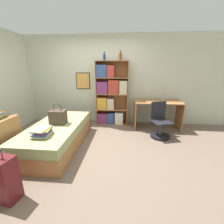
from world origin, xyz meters
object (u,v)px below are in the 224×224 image
at_px(handbag, 58,117).
at_px(bottle_green, 104,57).
at_px(desk, 157,109).
at_px(book_stack_on_bed, 42,132).
at_px(desk_lamp, 165,90).
at_px(desk_chair, 160,126).
at_px(bed, 58,135).
at_px(bookcase, 110,96).
at_px(suitcase, 1,179).
at_px(bottle_brown, 120,57).

relative_size(handbag, bottle_green, 1.94).
distance_m(handbag, desk, 2.66).
xyz_separation_m(book_stack_on_bed, desk_lamp, (2.58, 1.98, 0.49)).
height_order(desk, desk_chair, desk_chair).
relative_size(book_stack_on_bed, desk_lamp, 0.86).
distance_m(bed, book_stack_on_bed, 0.66).
bearing_deg(book_stack_on_bed, bookcase, 63.33).
distance_m(bookcase, bottle_green, 1.09).
bearing_deg(desk_lamp, bed, -151.51).
bearing_deg(desk_lamp, handbag, -152.07).
distance_m(book_stack_on_bed, suitcase, 0.93).
bearing_deg(desk_lamp, bookcase, 178.60).
bearing_deg(desk_chair, handbag, -165.39).
xyz_separation_m(book_stack_on_bed, suitcase, (-0.10, -0.89, -0.26)).
bearing_deg(suitcase, book_stack_on_bed, 83.75).
xyz_separation_m(handbag, suitcase, (-0.12, -1.51, -0.34)).
distance_m(bottle_brown, desk_lamp, 1.57).
relative_size(desk, desk_lamp, 3.04).
relative_size(bed, bottle_green, 8.83).
bearing_deg(book_stack_on_bed, suitcase, -96.25).
relative_size(bed, desk_chair, 2.37).
relative_size(book_stack_on_bed, desk_chair, 0.42).
bearing_deg(bottle_brown, desk_lamp, -4.09).
xyz_separation_m(suitcase, desk_lamp, (2.67, 2.86, 0.75)).
bearing_deg(bottle_brown, desk_chair, -38.94).
relative_size(bed, suitcase, 2.75).
bearing_deg(bookcase, desk_lamp, -1.40).
distance_m(bed, bookcase, 1.87).
height_order(desk_lamp, desk_chair, desk_lamp).
xyz_separation_m(bed, bottle_green, (0.87, 1.41, 1.71)).
distance_m(bed, desk_chair, 2.44).
xyz_separation_m(handbag, bottle_green, (0.84, 1.37, 1.30)).
distance_m(bookcase, desk_lamp, 1.58).
distance_m(bed, desk_lamp, 3.05).
bearing_deg(desk_chair, suitcase, -139.08).
bearing_deg(bed, bottle_green, 58.46).
bearing_deg(bottle_green, bed, -121.54).
height_order(book_stack_on_bed, bookcase, bookcase).
xyz_separation_m(suitcase, bottle_green, (0.96, 2.88, 1.64)).
relative_size(handbag, bottle_brown, 1.68).
height_order(bed, bottle_brown, bottle_brown).
height_order(suitcase, desk, desk).
bearing_deg(desk_chair, bookcase, 149.36).
bearing_deg(bookcase, bed, -125.27).
bearing_deg(bookcase, book_stack_on_bed, -116.67).
height_order(handbag, bottle_green, bottle_green).
height_order(bed, suitcase, suitcase).
bearing_deg(book_stack_on_bed, bottle_brown, 57.81).
xyz_separation_m(bottle_green, bottle_brown, (0.44, 0.08, 0.01)).
relative_size(handbag, desk_lamp, 1.07).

